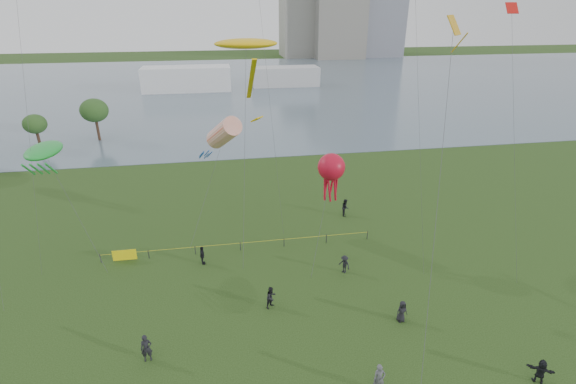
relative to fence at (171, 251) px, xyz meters
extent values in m
cube|color=slate|center=(9.56, 84.46, -0.53)|extent=(400.00, 120.00, 0.08)
cube|color=slate|center=(55.56, 146.46, 18.45)|extent=(20.00, 20.00, 38.00)
cube|color=gray|center=(41.56, 152.46, 13.45)|extent=(16.00, 18.00, 28.00)
cube|color=white|center=(-2.44, 79.46, 2.45)|extent=(22.00, 8.00, 6.00)
cube|color=silver|center=(23.56, 82.46, 1.95)|extent=(18.00, 7.00, 5.00)
cylinder|color=#352218|center=(-22.56, 34.58, 0.64)|extent=(0.44, 0.44, 2.40)
ellipsoid|color=#305521|center=(-22.56, 34.58, 3.33)|extent=(3.41, 3.41, 2.87)
cylinder|color=#352218|center=(-14.57, 37.53, 0.98)|extent=(0.44, 0.44, 3.06)
ellipsoid|color=#305521|center=(-14.57, 37.53, 4.42)|extent=(4.36, 4.36, 3.68)
cylinder|color=black|center=(-5.88, 0.00, -0.13)|extent=(0.07, 0.07, 0.85)
cylinder|color=black|center=(-1.88, 0.00, -0.13)|extent=(0.07, 0.07, 0.85)
cylinder|color=black|center=(2.12, 0.00, -0.13)|extent=(0.07, 0.07, 0.85)
cylinder|color=black|center=(6.12, 0.00, -0.13)|extent=(0.07, 0.07, 0.85)
cylinder|color=black|center=(10.12, 0.00, -0.13)|extent=(0.07, 0.07, 0.85)
cylinder|color=black|center=(14.12, 0.00, -0.13)|extent=(0.07, 0.07, 0.85)
cylinder|color=black|center=(18.12, 0.00, -0.13)|extent=(0.07, 0.07, 0.85)
cylinder|color=yellow|center=(6.12, 0.00, 0.19)|extent=(24.00, 0.03, 0.03)
cube|color=yellow|center=(-3.88, 0.00, 0.00)|extent=(2.00, 0.04, 1.00)
imported|color=#505157|center=(12.97, -16.47, 0.41)|extent=(0.71, 0.48, 1.93)
imported|color=black|center=(7.88, -8.16, 0.31)|extent=(1.06, 1.03, 1.72)
imported|color=black|center=(14.39, -4.85, 0.24)|extent=(1.09, 1.18, 1.60)
imported|color=black|center=(2.80, -1.65, 0.30)|extent=(0.53, 1.04, 1.70)
imported|color=black|center=(16.68, -11.14, 0.27)|extent=(0.86, 0.62, 1.64)
imported|color=black|center=(22.53, -17.40, 0.25)|extent=(1.52, 1.21, 1.62)
imported|color=black|center=(-0.39, -11.88, 0.40)|extent=(0.76, 0.56, 1.90)
imported|color=black|center=(17.46, 5.12, 0.36)|extent=(0.89, 1.03, 1.83)
cylinder|color=#3F3F42|center=(6.92, 0.96, 8.11)|extent=(1.57, 7.83, 17.34)
ellipsoid|color=yellow|center=(7.69, 4.86, 16.78)|extent=(5.40, 3.38, 0.84)
cube|color=yellow|center=(7.69, 0.66, 14.38)|extent=(0.36, 6.98, 4.09)
cube|color=yellow|center=(7.69, -3.14, 12.28)|extent=(0.95, 0.95, 0.42)
cylinder|color=#3F3F42|center=(3.46, 3.17, 4.21)|extent=(3.79, 4.20, 9.53)
cylinder|color=#E9421C|center=(5.34, 5.25, 8.97)|extent=(3.70, 5.14, 3.84)
cylinder|color=#184BAC|center=(3.94, 4.05, 7.37)|extent=(0.60, 1.13, 0.88)
cylinder|color=#184BAC|center=(3.67, 4.43, 7.37)|extent=(0.60, 1.13, 0.88)
cylinder|color=#184BAC|center=(3.22, 4.29, 7.37)|extent=(0.60, 1.13, 0.88)
cylinder|color=#184BAC|center=(3.22, 3.82, 7.37)|extent=(0.60, 1.13, 0.88)
cylinder|color=#184BAC|center=(3.67, 3.67, 7.37)|extent=(0.60, 1.13, 0.88)
cylinder|color=#3F3F42|center=(-7.02, 0.22, 4.28)|extent=(4.10, 3.82, 9.68)
ellipsoid|color=green|center=(-9.05, 2.11, 9.11)|extent=(2.56, 4.61, 0.90)
cylinder|color=green|center=(-9.85, 0.51, 8.11)|extent=(0.16, 1.79, 1.54)
cylinder|color=green|center=(-9.30, 0.51, 8.11)|extent=(0.16, 1.79, 1.54)
cylinder|color=green|center=(-8.75, 0.51, 8.11)|extent=(0.16, 1.79, 1.54)
cylinder|color=green|center=(-8.20, 0.51, 8.11)|extent=(0.16, 1.79, 1.54)
cylinder|color=#3F3F42|center=(12.67, -3.40, 3.54)|extent=(2.35, 3.63, 8.20)
sphere|color=red|center=(13.83, -1.61, 7.64)|extent=(2.26, 2.26, 2.26)
cylinder|color=red|center=(14.33, -1.61, 6.04)|extent=(0.18, 0.54, 2.60)
cylinder|color=red|center=(14.08, -1.17, 6.04)|extent=(0.49, 0.36, 2.61)
cylinder|color=red|center=(13.58, -1.17, 6.04)|extent=(0.49, 0.36, 2.61)
cylinder|color=red|center=(13.33, -1.61, 6.04)|extent=(0.18, 0.54, 2.60)
cylinder|color=red|center=(13.58, -2.04, 6.04)|extent=(0.49, 0.36, 2.61)
cylinder|color=red|center=(14.08, -2.04, 6.04)|extent=(0.49, 0.36, 2.61)
cylinder|color=#3F3F42|center=(17.14, -12.69, 9.03)|extent=(5.76, 12.39, 19.18)
cube|color=orange|center=(20.00, -6.50, 18.61)|extent=(1.46, 1.46, 1.19)
cylinder|color=orange|center=(20.00, -7.40, 17.61)|extent=(0.08, 1.58, 1.35)
cube|color=red|center=(26.33, -2.98, 19.57)|extent=(0.97, 0.68, 0.76)
camera|label=1|loc=(5.01, -32.57, 19.79)|focal=26.00mm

